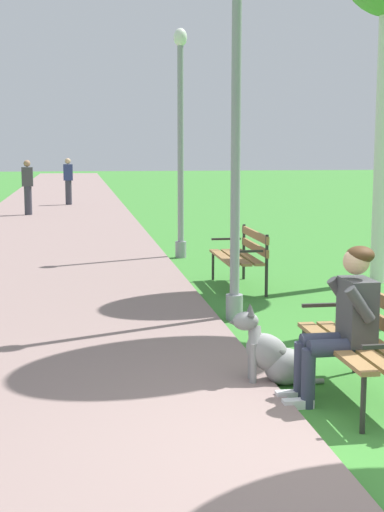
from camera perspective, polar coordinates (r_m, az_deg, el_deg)
name	(u,v)px	position (r m, az deg, el deg)	size (l,w,h in m)	color
ground_plane	(348,446)	(5.27, 11.93, -14.19)	(120.00, 120.00, 0.00)	#3D8433
paved_path	(62,200)	(28.61, -10.02, 4.25)	(4.36, 60.00, 0.04)	gray
park_bench_near	(367,337)	(6.07, 13.36, -6.11)	(0.55, 1.50, 0.85)	olive
park_bench_mid	(242,253)	(10.62, 3.90, 0.25)	(0.55, 1.50, 0.85)	olive
person_seated_on_near_bench	(344,318)	(5.94, 11.64, -4.71)	(0.74, 0.49, 1.25)	#33384C
dog_grey	(273,355)	(6.36, 6.26, -7.63)	(0.83, 0.32, 0.71)	gray
lamp_post_near	(236,128)	(8.51, 3.41, 9.87)	(0.24, 0.24, 4.32)	gray
lamp_post_mid	(181,141)	(13.46, -0.89, 8.85)	(0.24, 0.24, 4.10)	gray
pedestrian_distant	(28,188)	(22.35, -12.57, 5.17)	(0.32, 0.22, 1.65)	#383842
pedestrian_further_distant	(68,182)	(26.10, -9.53, 5.69)	(0.32, 0.22, 1.65)	#383842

